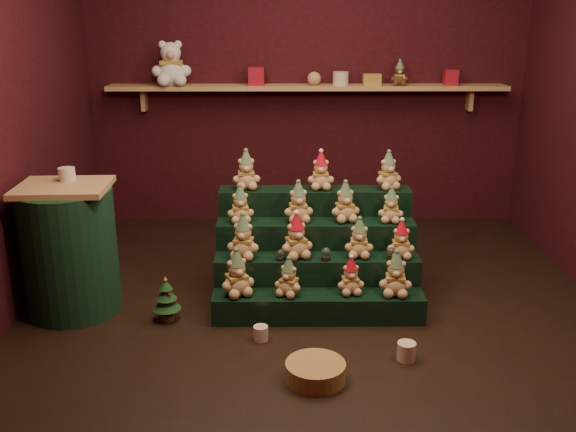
{
  "coord_description": "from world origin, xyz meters",
  "views": [
    {
      "loc": [
        -0.21,
        -4.0,
        1.97
      ],
      "look_at": [
        -0.19,
        0.25,
        0.6
      ],
      "focal_mm": 40.0,
      "sensor_mm": 36.0,
      "label": 1
    }
  ],
  "objects_px": {
    "side_table": "(70,250)",
    "riser_tier_front": "(318,307)",
    "mug_right": "(406,351)",
    "wicker_basket": "(315,372)",
    "snow_globe_a": "(280,255)",
    "snow_globe_c": "(392,253)",
    "mug_left": "(261,333)",
    "white_bear": "(171,57)",
    "snow_globe_b": "(326,254)",
    "mini_christmas_tree": "(166,299)",
    "brown_bear": "(400,73)"
  },
  "relations": [
    {
      "from": "side_table",
      "to": "riser_tier_front",
      "type": "bearing_deg",
      "value": -7.58
    },
    {
      "from": "mug_right",
      "to": "wicker_basket",
      "type": "distance_m",
      "value": 0.59
    },
    {
      "from": "snow_globe_a",
      "to": "snow_globe_c",
      "type": "bearing_deg",
      "value": 0.0
    },
    {
      "from": "mug_left",
      "to": "white_bear",
      "type": "distance_m",
      "value": 2.85
    },
    {
      "from": "side_table",
      "to": "snow_globe_b",
      "type": "bearing_deg",
      "value": -2.08
    },
    {
      "from": "white_bear",
      "to": "mug_left",
      "type": "bearing_deg",
      "value": -77.51
    },
    {
      "from": "mini_christmas_tree",
      "to": "brown_bear",
      "type": "bearing_deg",
      "value": 47.56
    },
    {
      "from": "snow_globe_a",
      "to": "snow_globe_c",
      "type": "height_order",
      "value": "snow_globe_c"
    },
    {
      "from": "snow_globe_a",
      "to": "brown_bear",
      "type": "height_order",
      "value": "brown_bear"
    },
    {
      "from": "mug_right",
      "to": "wicker_basket",
      "type": "xyz_separation_m",
      "value": [
        -0.55,
        -0.21,
        -0.0
      ]
    },
    {
      "from": "snow_globe_a",
      "to": "mini_christmas_tree",
      "type": "height_order",
      "value": "snow_globe_a"
    },
    {
      "from": "wicker_basket",
      "to": "mini_christmas_tree",
      "type": "bearing_deg",
      "value": 142.43
    },
    {
      "from": "mug_right",
      "to": "white_bear",
      "type": "bearing_deg",
      "value": 124.53
    },
    {
      "from": "side_table",
      "to": "brown_bear",
      "type": "height_order",
      "value": "brown_bear"
    },
    {
      "from": "riser_tier_front",
      "to": "white_bear",
      "type": "distance_m",
      "value": 2.75
    },
    {
      "from": "snow_globe_a",
      "to": "wicker_basket",
      "type": "distance_m",
      "value": 0.98
    },
    {
      "from": "snow_globe_c",
      "to": "mug_left",
      "type": "distance_m",
      "value": 1.04
    },
    {
      "from": "wicker_basket",
      "to": "mug_right",
      "type": "bearing_deg",
      "value": 21.34
    },
    {
      "from": "snow_globe_c",
      "to": "side_table",
      "type": "bearing_deg",
      "value": -179.98
    },
    {
      "from": "brown_bear",
      "to": "snow_globe_a",
      "type": "bearing_deg",
      "value": -117.88
    },
    {
      "from": "snow_globe_c",
      "to": "snow_globe_b",
      "type": "bearing_deg",
      "value": 180.0
    },
    {
      "from": "snow_globe_a",
      "to": "snow_globe_b",
      "type": "relative_size",
      "value": 0.87
    },
    {
      "from": "wicker_basket",
      "to": "brown_bear",
      "type": "height_order",
      "value": "brown_bear"
    },
    {
      "from": "riser_tier_front",
      "to": "mini_christmas_tree",
      "type": "relative_size",
      "value": 4.42
    },
    {
      "from": "snow_globe_a",
      "to": "white_bear",
      "type": "height_order",
      "value": "white_bear"
    },
    {
      "from": "riser_tier_front",
      "to": "white_bear",
      "type": "xyz_separation_m",
      "value": [
        -1.23,
        1.97,
        1.47
      ]
    },
    {
      "from": "snow_globe_a",
      "to": "side_table",
      "type": "xyz_separation_m",
      "value": [
        -1.41,
        -0.0,
        0.04
      ]
    },
    {
      "from": "snow_globe_c",
      "to": "side_table",
      "type": "relative_size",
      "value": 0.1
    },
    {
      "from": "mug_right",
      "to": "riser_tier_front",
      "type": "bearing_deg",
      "value": 133.25
    },
    {
      "from": "snow_globe_a",
      "to": "wicker_basket",
      "type": "relative_size",
      "value": 0.22
    },
    {
      "from": "riser_tier_front",
      "to": "mug_right",
      "type": "height_order",
      "value": "riser_tier_front"
    },
    {
      "from": "brown_bear",
      "to": "mug_left",
      "type": "bearing_deg",
      "value": -115.26
    },
    {
      "from": "snow_globe_a",
      "to": "snow_globe_b",
      "type": "xyz_separation_m",
      "value": [
        0.31,
        0.0,
        0.01
      ]
    },
    {
      "from": "riser_tier_front",
      "to": "side_table",
      "type": "distance_m",
      "value": 1.71
    },
    {
      "from": "snow_globe_b",
      "to": "mini_christmas_tree",
      "type": "distance_m",
      "value": 1.1
    },
    {
      "from": "riser_tier_front",
      "to": "mini_christmas_tree",
      "type": "height_order",
      "value": "mini_christmas_tree"
    },
    {
      "from": "snow_globe_a",
      "to": "snow_globe_b",
      "type": "bearing_deg",
      "value": 0.0
    },
    {
      "from": "snow_globe_c",
      "to": "white_bear",
      "type": "relative_size",
      "value": 0.19
    },
    {
      "from": "riser_tier_front",
      "to": "brown_bear",
      "type": "relative_size",
      "value": 6.41
    },
    {
      "from": "mini_christmas_tree",
      "to": "white_bear",
      "type": "height_order",
      "value": "white_bear"
    },
    {
      "from": "mini_christmas_tree",
      "to": "mug_right",
      "type": "xyz_separation_m",
      "value": [
        1.5,
        -0.52,
        -0.1
      ]
    },
    {
      "from": "white_bear",
      "to": "snow_globe_a",
      "type": "bearing_deg",
      "value": -70.01
    },
    {
      "from": "mug_right",
      "to": "snow_globe_c",
      "type": "bearing_deg",
      "value": 89.51
    },
    {
      "from": "mini_christmas_tree",
      "to": "mug_left",
      "type": "height_order",
      "value": "mini_christmas_tree"
    },
    {
      "from": "side_table",
      "to": "mini_christmas_tree",
      "type": "bearing_deg",
      "value": -16.25
    },
    {
      "from": "snow_globe_b",
      "to": "wicker_basket",
      "type": "height_order",
      "value": "snow_globe_b"
    },
    {
      "from": "snow_globe_b",
      "to": "snow_globe_c",
      "type": "height_order",
      "value": "snow_globe_c"
    },
    {
      "from": "mug_left",
      "to": "wicker_basket",
      "type": "height_order",
      "value": "wicker_basket"
    },
    {
      "from": "snow_globe_b",
      "to": "white_bear",
      "type": "relative_size",
      "value": 0.18
    },
    {
      "from": "side_table",
      "to": "mug_left",
      "type": "height_order",
      "value": "side_table"
    }
  ]
}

